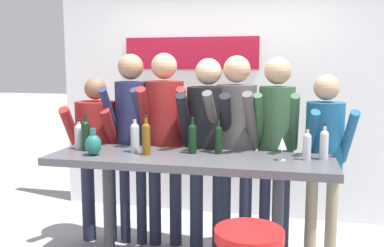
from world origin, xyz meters
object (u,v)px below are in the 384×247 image
tasting_table (189,174)px  wine_bottle_6 (135,136)px  person_center_left (165,128)px  wine_bottle_0 (307,145)px  person_far_left (97,143)px  wine_bottle_5 (146,137)px  decorative_vase (93,144)px  wine_bottle_1 (218,138)px  wine_bottle_3 (324,143)px  wine_bottle_2 (85,134)px  person_left (131,125)px  wine_bottle_7 (79,135)px  wine_bottle_4 (193,137)px  person_right (276,133)px  person_center (208,135)px  wine_glass_0 (282,144)px  person_far_right (324,148)px  person_center_right (236,133)px

tasting_table → wine_bottle_6: size_ratio=7.64×
person_center_left → wine_bottle_0: (1.28, -0.49, -0.02)m
person_far_left → wine_bottle_5: person_far_left is taller
person_far_left → wine_bottle_6: (0.56, -0.45, 0.16)m
person_far_left → decorative_vase: bearing=-71.0°
wine_bottle_1 → wine_bottle_3: size_ratio=1.01×
wine_bottle_2 → person_left: bearing=66.5°
person_left → wine_bottle_7: 0.54m
tasting_table → wine_bottle_5: 0.46m
wine_bottle_4 → person_right: bearing=31.2°
person_center → wine_glass_0: 0.81m
person_far_left → person_left: bearing=-1.8°
tasting_table → person_far_right: person_far_right is taller
person_far_left → person_center_right: bearing=-5.5°
person_left → wine_bottle_1: 0.97m
wine_bottle_0 → wine_bottle_2: bearing=-178.5°
person_center_right → wine_bottle_6: 0.89m
person_center_right → person_far_left: bearing=-174.6°
person_far_left → wine_bottle_6: 0.74m
person_far_right → wine_glass_0: (-0.34, -0.46, 0.10)m
tasting_table → person_right: 0.88m
tasting_table → wine_bottle_5: (-0.35, -0.02, 0.29)m
person_center_left → person_center: (0.43, -0.08, -0.04)m
tasting_table → person_left: person_left is taller
wine_bottle_3 → wine_bottle_5: wine_bottle_5 is taller
person_center → wine_bottle_5: 0.65m
person_far_left → wine_bottle_4: size_ratio=5.42×
person_left → wine_bottle_5: size_ratio=5.71×
wine_bottle_1 → wine_bottle_4: size_ratio=0.94×
wine_bottle_3 → wine_bottle_6: (-1.51, -0.06, 0.01)m
tasting_table → person_center_right: size_ratio=1.25×
person_right → wine_bottle_5: bearing=-152.6°
wine_bottle_5 → decorative_vase: (-0.41, -0.11, -0.06)m
person_far_right → wine_bottle_4: (-1.06, -0.36, 0.11)m
wine_bottle_7 → wine_glass_0: 1.72m
wine_bottle_3 → wine_bottle_6: wine_bottle_6 is taller
person_right → wine_bottle_2: 1.64m
person_far_left → decorative_vase: 0.71m
tasting_table → decorative_vase: (-0.76, -0.14, 0.24)m
person_center_right → wine_bottle_1: size_ratio=6.46×
person_far_left → wine_bottle_5: 0.88m
wine_bottle_5 → wine_glass_0: bearing=1.9°
wine_bottle_2 → wine_glass_0: 1.63m
wine_glass_0 → tasting_table: bearing=-179.0°
wine_bottle_3 → wine_glass_0: 0.33m
wine_bottle_2 → wine_bottle_4: wine_bottle_2 is taller
person_far_left → wine_bottle_5: (0.69, -0.53, 0.17)m
wine_bottle_0 → person_far_right: bearing=68.7°
wine_bottle_3 → wine_bottle_7: wine_bottle_3 is taller
wine_glass_0 → person_right: bearing=97.1°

